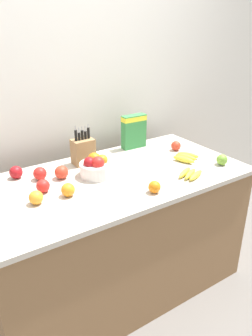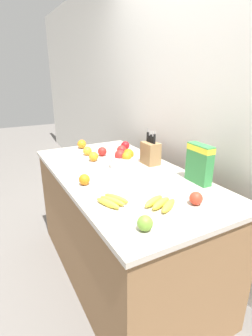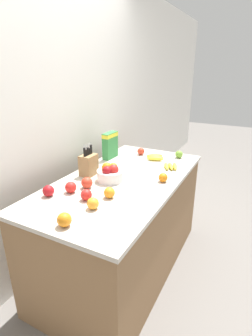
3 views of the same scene
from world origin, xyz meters
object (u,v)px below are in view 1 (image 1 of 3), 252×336
object	(u,v)px
apple_by_knife_block	(40,173)
orange_near_bowl	(36,198)
knife_block	(83,151)
apple_leftmost	(222,160)
banana_bunch_left	(190,174)
banana_bunch_right	(186,157)
orange_front_center	(68,190)
apple_middle	(61,172)
cereal_box	(134,130)
apple_rightmost	(16,172)
apple_rear	(43,186)
orange_mid_left	(154,187)
fruit_bowl	(96,167)
apple_front	(176,146)

from	to	relation	value
apple_by_knife_block	orange_near_bowl	size ratio (longest dim) A/B	1.06
knife_block	apple_leftmost	distance (m)	0.93
knife_block	banana_bunch_left	xyz separation A→B (m)	(0.46, -0.55, -0.07)
banana_bunch_left	apple_leftmost	distance (m)	0.30
banana_bunch_right	orange_front_center	distance (m)	0.89
apple_middle	orange_near_bowl	distance (m)	0.31
apple_by_knife_block	cereal_box	bearing A→B (deg)	10.32
apple_rightmost	apple_by_knife_block	bearing A→B (deg)	-40.66
knife_block	cereal_box	size ratio (longest dim) A/B	1.08
banana_bunch_left	apple_leftmost	world-z (taller)	apple_leftmost
apple_by_knife_block	orange_front_center	xyz separation A→B (m)	(0.06, -0.28, -0.00)
apple_leftmost	orange_near_bowl	bearing A→B (deg)	171.36
orange_near_bowl	apple_rear	bearing A→B (deg)	53.70
apple_by_knife_block	orange_mid_left	world-z (taller)	apple_by_knife_block
knife_block	cereal_box	world-z (taller)	knife_block
fruit_bowl	apple_rightmost	bearing A→B (deg)	150.86
cereal_box	orange_front_center	bearing A→B (deg)	-148.15
apple_front	orange_mid_left	xyz separation A→B (m)	(-0.54, -0.43, -0.00)
fruit_bowl	banana_bunch_right	size ratio (longest dim) A/B	1.08
knife_block	apple_middle	distance (m)	0.26
orange_near_bowl	fruit_bowl	bearing A→B (deg)	16.69
cereal_box	fruit_bowl	bearing A→B (deg)	-147.63
apple_rightmost	orange_front_center	world-z (taller)	apple_rightmost
banana_bunch_right	apple_rear	xyz separation A→B (m)	(-0.99, 0.10, 0.02)
apple_rightmost	orange_near_bowl	xyz separation A→B (m)	(-0.00, -0.37, -0.00)
knife_block	apple_rear	size ratio (longest dim) A/B	3.55
apple_by_knife_block	orange_front_center	bearing A→B (deg)	-78.70
fruit_bowl	apple_leftmost	distance (m)	0.84
apple_leftmost	orange_near_bowl	world-z (taller)	orange_near_bowl
apple_by_knife_block	apple_front	bearing A→B (deg)	-4.57
apple_front	apple_middle	bearing A→B (deg)	178.48
apple_front	orange_near_bowl	distance (m)	1.15
banana_bunch_right	apple_rear	bearing A→B (deg)	174.41
knife_block	banana_bunch_right	world-z (taller)	knife_block
banana_bunch_left	fruit_bowl	bearing A→B (deg)	145.34
cereal_box	apple_rear	bearing A→B (deg)	-158.06
knife_block	apple_rear	bearing A→B (deg)	-147.19
cereal_box	apple_by_knife_block	size ratio (longest dim) A/B	3.12
banana_bunch_left	orange_mid_left	xyz separation A→B (m)	(-0.31, -0.04, 0.02)
cereal_box	orange_front_center	distance (m)	0.85
orange_near_bowl	knife_block	bearing A→B (deg)	37.50
apple_rightmost	orange_mid_left	world-z (taller)	apple_rightmost
cereal_box	orange_near_bowl	distance (m)	1.00
knife_block	apple_front	bearing A→B (deg)	-13.16
orange_near_bowl	apple_by_knife_block	bearing A→B (deg)	66.05
banana_bunch_right	apple_rightmost	xyz separation A→B (m)	(-1.06, 0.36, 0.02)
apple_middle	apple_leftmost	world-z (taller)	apple_middle
apple_rear	orange_mid_left	distance (m)	0.62
apple_by_knife_block	apple_rear	bearing A→B (deg)	-104.39
cereal_box	apple_rear	distance (m)	0.89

